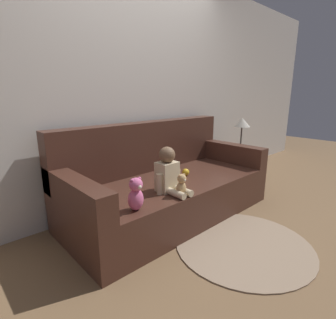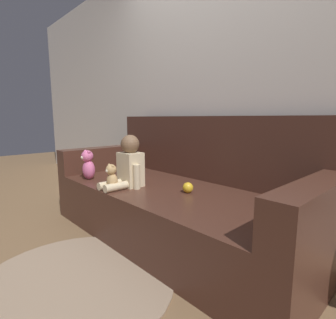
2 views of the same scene
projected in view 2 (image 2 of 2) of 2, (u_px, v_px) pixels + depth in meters
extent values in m
plane|color=brown|center=(175.00, 235.00, 2.08)|extent=(12.00, 12.00, 0.00)
cube|color=silver|center=(223.00, 74.00, 2.26)|extent=(8.00, 0.05, 2.60)
cube|color=#47281E|center=(175.00, 212.00, 2.05)|extent=(2.16, 0.97, 0.40)
cube|color=#47281E|center=(208.00, 148.00, 2.24)|extent=(2.16, 0.18, 0.54)
cube|color=#47281E|center=(108.00, 158.00, 2.72)|extent=(0.16, 0.97, 0.23)
cube|color=#47281E|center=(319.00, 203.00, 1.28)|extent=(0.16, 0.97, 0.23)
cube|color=beige|center=(131.00, 169.00, 2.03)|extent=(0.18, 0.14, 0.26)
sphere|color=brown|center=(130.00, 144.00, 2.00)|extent=(0.14, 0.14, 0.14)
cylinder|color=beige|center=(110.00, 185.00, 1.97)|extent=(0.06, 0.18, 0.06)
cylinder|color=beige|center=(116.00, 187.00, 1.91)|extent=(0.06, 0.18, 0.06)
cylinder|color=beige|center=(121.00, 173.00, 2.10)|extent=(0.05, 0.05, 0.18)
cylinder|color=beige|center=(137.00, 177.00, 1.95)|extent=(0.05, 0.05, 0.18)
ellipsoid|color=tan|center=(112.00, 182.00, 1.92)|extent=(0.09, 0.08, 0.13)
sphere|color=tan|center=(111.00, 170.00, 1.91)|extent=(0.08, 0.08, 0.08)
sphere|color=tan|center=(109.00, 165.00, 1.92)|extent=(0.02, 0.02, 0.02)
sphere|color=tan|center=(113.00, 166.00, 1.88)|extent=(0.02, 0.02, 0.02)
sphere|color=beige|center=(107.00, 171.00, 1.89)|extent=(0.03, 0.03, 0.03)
cylinder|color=tan|center=(108.00, 187.00, 1.95)|extent=(0.03, 0.05, 0.03)
cylinder|color=tan|center=(113.00, 189.00, 1.89)|extent=(0.03, 0.05, 0.03)
ellipsoid|color=#DB6699|center=(89.00, 170.00, 2.26)|extent=(0.12, 0.10, 0.17)
sphere|color=#DB6699|center=(87.00, 156.00, 2.24)|extent=(0.10, 0.10, 0.10)
sphere|color=#DB6699|center=(85.00, 151.00, 2.26)|extent=(0.03, 0.03, 0.03)
sphere|color=#DB6699|center=(89.00, 152.00, 2.21)|extent=(0.03, 0.03, 0.03)
sphere|color=beige|center=(83.00, 158.00, 2.22)|extent=(0.04, 0.04, 0.04)
sphere|color=gold|center=(188.00, 188.00, 1.85)|extent=(0.08, 0.08, 0.08)
cylinder|color=gray|center=(75.00, 282.00, 1.48)|extent=(1.13, 1.13, 0.01)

